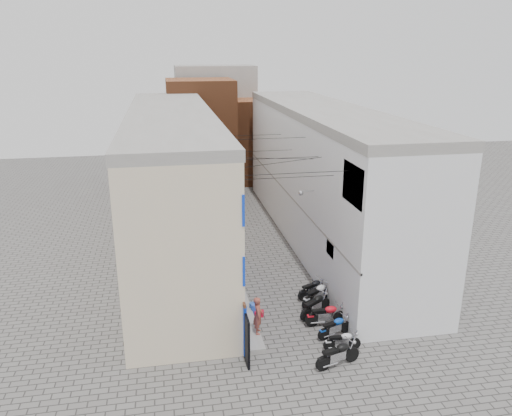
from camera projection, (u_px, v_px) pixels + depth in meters
ground at (302, 350)px, 21.88m from camera, size 90.00×90.00×0.00m
plinth at (221, 243)px, 33.65m from camera, size 0.90×26.00×0.25m
building_left at (174, 182)px, 31.76m from camera, size 5.10×27.00×9.00m
building_right at (323, 175)px, 33.54m from camera, size 5.94×26.00×9.00m
building_far_brick_left at (201, 135)px, 46.22m from camera, size 6.00×6.00×10.00m
building_far_brick_right at (251, 140)px, 49.27m from camera, size 5.00×6.00×8.00m
building_far_concrete at (216, 120)px, 52.03m from camera, size 8.00×5.00×11.00m
far_shopfront at (227, 181)px, 45.11m from camera, size 2.00×0.30×2.40m
overhead_wires at (267, 155)px, 26.86m from camera, size 5.80×13.02×1.32m
motorcycle_a at (338, 353)px, 20.61m from camera, size 2.19×1.18×1.21m
motorcycle_b at (342, 340)px, 21.77m from camera, size 1.70×0.61×0.97m
motorcycle_c at (335, 326)px, 22.76m from camera, size 1.93×1.13×1.07m
motorcycle_d at (326, 314)px, 23.70m from camera, size 2.06×0.67×1.19m
motorcycle_e at (316, 304)px, 24.53m from camera, size 2.14×1.73×1.23m
motorcycle_f at (318, 293)px, 25.60m from camera, size 2.21×1.68×1.25m
motorcycle_g at (313, 288)px, 26.38m from camera, size 2.00×1.31×1.11m
person_a at (258, 315)px, 22.50m from camera, size 0.54×0.72×1.78m
person_b at (237, 295)px, 24.46m from camera, size 0.89×0.99×1.66m
water_jug_near at (255, 309)px, 24.75m from camera, size 0.45×0.45×0.53m
water_jug_far at (252, 307)px, 25.00m from camera, size 0.31×0.31×0.48m
red_crate at (259, 313)px, 24.64m from camera, size 0.51×0.44×0.27m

